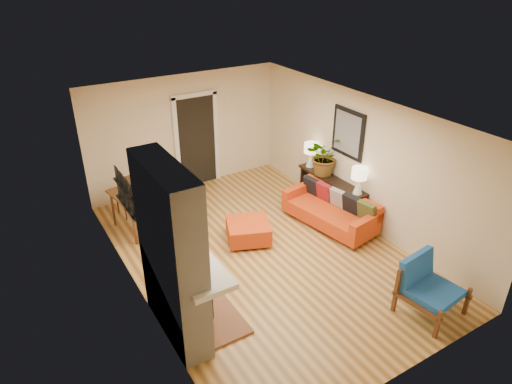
{
  "coord_description": "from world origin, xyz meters",
  "views": [
    {
      "loc": [
        -3.67,
        -5.82,
        4.81
      ],
      "look_at": [
        0.0,
        0.2,
        1.15
      ],
      "focal_mm": 32.0,
      "sensor_mm": 36.0,
      "label": 1
    }
  ],
  "objects_px": {
    "ottoman": "(248,230)",
    "lamp_far": "(311,152)",
    "sofa": "(332,209)",
    "blue_chair": "(427,283)",
    "houseplant": "(324,155)",
    "dining_table": "(139,200)",
    "console_table": "(331,185)",
    "lamp_near": "(359,178)"
  },
  "relations": [
    {
      "from": "ottoman",
      "to": "console_table",
      "type": "xyz_separation_m",
      "value": [
        2.08,
        0.13,
        0.35
      ]
    },
    {
      "from": "lamp_far",
      "to": "sofa",
      "type": "bearing_deg",
      "value": -105.91
    },
    {
      "from": "lamp_near",
      "to": "houseplant",
      "type": "height_order",
      "value": "houseplant"
    },
    {
      "from": "ottoman",
      "to": "lamp_far",
      "type": "xyz_separation_m",
      "value": [
        2.08,
        0.87,
        0.84
      ]
    },
    {
      "from": "sofa",
      "to": "console_table",
      "type": "bearing_deg",
      "value": 54.18
    },
    {
      "from": "lamp_far",
      "to": "houseplant",
      "type": "bearing_deg",
      "value": -91.26
    },
    {
      "from": "lamp_far",
      "to": "blue_chair",
      "type": "bearing_deg",
      "value": -100.99
    },
    {
      "from": "ottoman",
      "to": "dining_table",
      "type": "relative_size",
      "value": 0.55
    },
    {
      "from": "lamp_near",
      "to": "lamp_far",
      "type": "height_order",
      "value": "same"
    },
    {
      "from": "dining_table",
      "to": "lamp_near",
      "type": "bearing_deg",
      "value": -30.14
    },
    {
      "from": "dining_table",
      "to": "console_table",
      "type": "height_order",
      "value": "dining_table"
    },
    {
      "from": "sofa",
      "to": "blue_chair",
      "type": "xyz_separation_m",
      "value": [
        -0.4,
        -2.65,
        0.14
      ]
    },
    {
      "from": "lamp_far",
      "to": "lamp_near",
      "type": "bearing_deg",
      "value": -90.0
    },
    {
      "from": "console_table",
      "to": "blue_chair",
      "type": "bearing_deg",
      "value": -103.49
    },
    {
      "from": "ottoman",
      "to": "houseplant",
      "type": "height_order",
      "value": "houseplant"
    },
    {
      "from": "console_table",
      "to": "ottoman",
      "type": "bearing_deg",
      "value": -176.36
    },
    {
      "from": "ottoman",
      "to": "lamp_far",
      "type": "relative_size",
      "value": 1.86
    },
    {
      "from": "lamp_far",
      "to": "console_table",
      "type": "bearing_deg",
      "value": -90.0
    },
    {
      "from": "sofa",
      "to": "lamp_near",
      "type": "height_order",
      "value": "lamp_near"
    },
    {
      "from": "ottoman",
      "to": "blue_chair",
      "type": "bearing_deg",
      "value": -66.06
    },
    {
      "from": "blue_chair",
      "to": "lamp_near",
      "type": "bearing_deg",
      "value": 72.38
    },
    {
      "from": "dining_table",
      "to": "houseplant",
      "type": "relative_size",
      "value": 2.18
    },
    {
      "from": "houseplant",
      "to": "lamp_near",
      "type": "bearing_deg",
      "value": -89.45
    },
    {
      "from": "blue_chair",
      "to": "dining_table",
      "type": "height_order",
      "value": "dining_table"
    },
    {
      "from": "blue_chair",
      "to": "houseplant",
      "type": "distance_m",
      "value": 3.55
    },
    {
      "from": "lamp_near",
      "to": "sofa",
      "type": "bearing_deg",
      "value": 140.51
    },
    {
      "from": "sofa",
      "to": "console_table",
      "type": "distance_m",
      "value": 0.64
    },
    {
      "from": "houseplant",
      "to": "blue_chair",
      "type": "bearing_deg",
      "value": -102.26
    },
    {
      "from": "dining_table",
      "to": "lamp_far",
      "type": "height_order",
      "value": "lamp_far"
    },
    {
      "from": "console_table",
      "to": "lamp_far",
      "type": "xyz_separation_m",
      "value": [
        0.0,
        0.74,
        0.49
      ]
    },
    {
      "from": "lamp_far",
      "to": "dining_table",
      "type": "bearing_deg",
      "value": 170.41
    },
    {
      "from": "sofa",
      "to": "dining_table",
      "type": "height_order",
      "value": "dining_table"
    },
    {
      "from": "sofa",
      "to": "ottoman",
      "type": "xyz_separation_m",
      "value": [
        -1.73,
        0.35,
        -0.1
      ]
    },
    {
      "from": "console_table",
      "to": "lamp_far",
      "type": "relative_size",
      "value": 3.43
    },
    {
      "from": "dining_table",
      "to": "ottoman",
      "type": "bearing_deg",
      "value": -43.5
    },
    {
      "from": "sofa",
      "to": "dining_table",
      "type": "relative_size",
      "value": 1.1
    },
    {
      "from": "dining_table",
      "to": "sofa",
      "type": "bearing_deg",
      "value": -29.04
    },
    {
      "from": "dining_table",
      "to": "lamp_near",
      "type": "relative_size",
      "value": 3.38
    },
    {
      "from": "ottoman",
      "to": "dining_table",
      "type": "height_order",
      "value": "dining_table"
    },
    {
      "from": "sofa",
      "to": "ottoman",
      "type": "distance_m",
      "value": 1.77
    },
    {
      "from": "ottoman",
      "to": "lamp_near",
      "type": "distance_m",
      "value": 2.33
    },
    {
      "from": "lamp_near",
      "to": "houseplant",
      "type": "bearing_deg",
      "value": 90.55
    }
  ]
}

